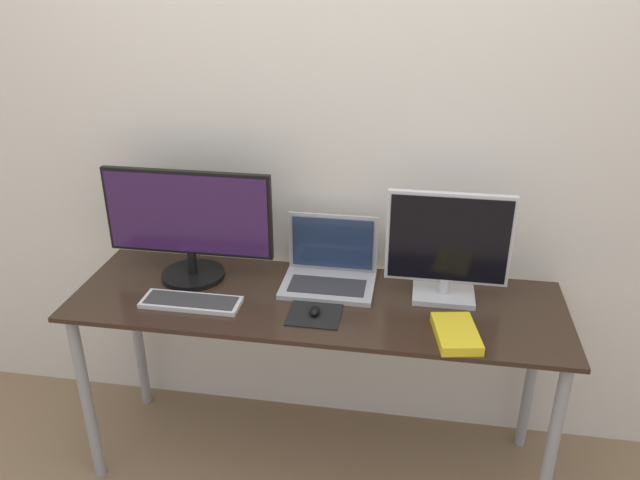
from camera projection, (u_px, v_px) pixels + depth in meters
The scene contains 9 objects.
wall_back at pixel (331, 143), 2.37m from camera, with size 7.00×0.05×2.50m.
desk at pixel (316, 322), 2.31m from camera, with size 1.79×0.56×0.76m.
monitor_left at pixel (189, 224), 2.33m from camera, with size 0.64×0.24×0.43m.
monitor_right at pixel (448, 247), 2.20m from camera, with size 0.44×0.16×0.41m.
laptop at pixel (330, 268), 2.37m from camera, with size 0.35×0.25×0.25m.
keyboard at pixel (191, 302), 2.24m from camera, with size 0.36×0.12×0.02m.
mousepad at pixel (315, 312), 2.19m from camera, with size 0.18×0.20×0.00m.
mouse at pixel (315, 311), 2.16m from camera, with size 0.04×0.06×0.03m.
book at pixel (456, 334), 2.04m from camera, with size 0.17×0.24×0.03m.
Camera 1 is at (0.34, -1.66, 1.92)m, focal length 35.00 mm.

